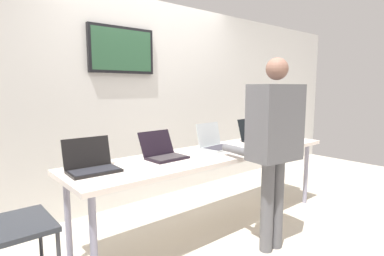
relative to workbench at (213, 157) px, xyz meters
The scene contains 9 objects.
ground 0.75m from the workbench, ahead, with size 8.00×8.00×0.04m, color beige.
back_wall 1.24m from the workbench, 90.45° to the left, with size 8.00×0.11×2.45m.
workbench is the anchor object (origin of this frame).
equipment_box 1.23m from the workbench, ahead, with size 0.35×0.36×0.37m.
laptop_station_0 1.20m from the workbench, behind, with size 0.37×0.30×0.24m.
laptop_station_1 0.54m from the workbench, 168.74° to the left, with size 0.35×0.35×0.23m.
laptop_station_2 0.21m from the workbench, 38.69° to the left, with size 0.37×0.33×0.26m.
laptop_station_3 0.80m from the workbench, ahead, with size 0.32×0.34×0.26m.
person 0.69m from the workbench, 80.33° to the right, with size 0.49×0.63×1.65m.
Camera 1 is at (-2.06, -2.12, 1.41)m, focal length 28.72 mm.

